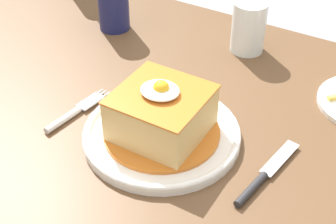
# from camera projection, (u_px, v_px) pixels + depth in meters

# --- Properties ---
(dining_table) EXTENTS (1.35, 0.82, 0.75)m
(dining_table) POSITION_uv_depth(u_px,v_px,m) (145.00, 160.00, 0.93)
(dining_table) COLOR brown
(dining_table) RESTS_ON ground_plane
(main_plate) EXTENTS (0.25, 0.25, 0.02)m
(main_plate) POSITION_uv_depth(u_px,v_px,m) (162.00, 134.00, 0.81)
(main_plate) COLOR white
(main_plate) RESTS_ON dining_table
(sandwich_meal) EXTENTS (0.19, 0.19, 0.10)m
(sandwich_meal) POSITION_uv_depth(u_px,v_px,m) (161.00, 114.00, 0.78)
(sandwich_meal) COLOR #C66B23
(sandwich_meal) RESTS_ON main_plate
(fork) EXTENTS (0.03, 0.14, 0.01)m
(fork) POSITION_uv_depth(u_px,v_px,m) (72.00, 114.00, 0.85)
(fork) COLOR silver
(fork) RESTS_ON dining_table
(knife) EXTENTS (0.04, 0.17, 0.01)m
(knife) POSITION_uv_depth(u_px,v_px,m) (260.00, 180.00, 0.73)
(knife) COLOR #262628
(knife) RESTS_ON dining_table
(soda_can) EXTENTS (0.07, 0.07, 0.12)m
(soda_can) POSITION_uv_depth(u_px,v_px,m) (113.00, 2.00, 1.06)
(soda_can) COLOR #191E51
(soda_can) RESTS_ON dining_table
(drinking_glass) EXTENTS (0.07, 0.07, 0.10)m
(drinking_glass) POSITION_uv_depth(u_px,v_px,m) (248.00, 30.00, 1.00)
(drinking_glass) COLOR silver
(drinking_glass) RESTS_ON dining_table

